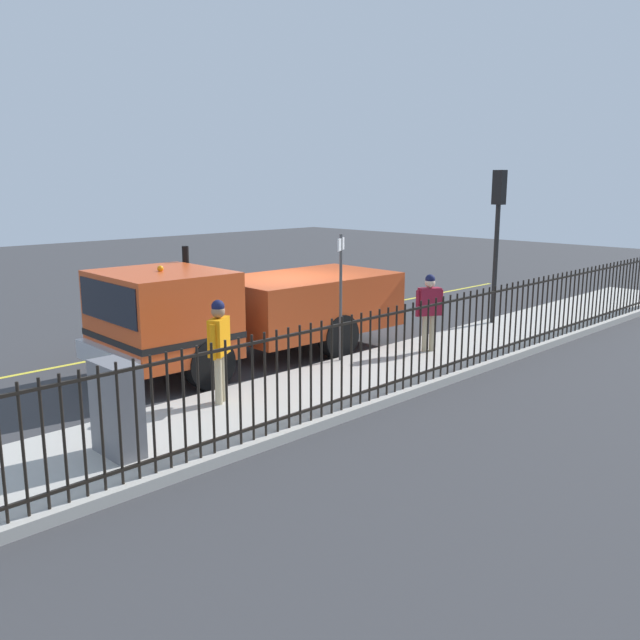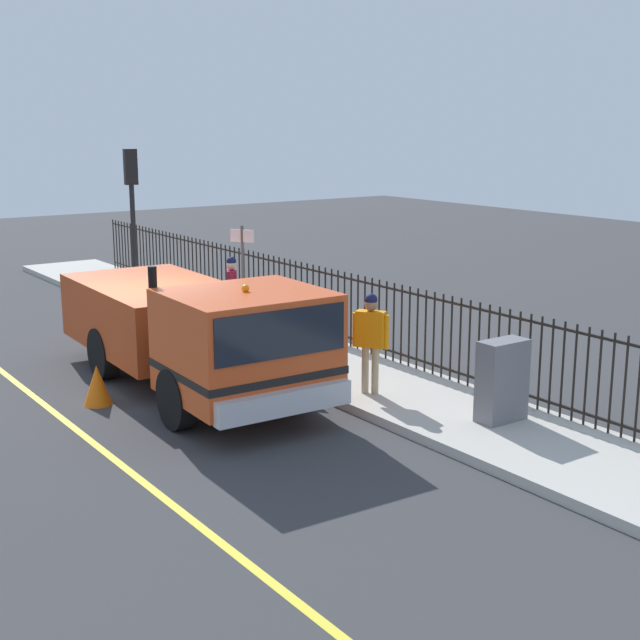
{
  "view_description": "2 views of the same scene",
  "coord_description": "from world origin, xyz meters",
  "px_view_note": "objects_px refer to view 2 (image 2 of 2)",
  "views": [
    {
      "loc": [
        11.03,
        -9.64,
        3.73
      ],
      "look_at": [
        2.31,
        -1.04,
        1.2
      ],
      "focal_mm": 37.55,
      "sensor_mm": 36.0,
      "label": 1
    },
    {
      "loc": [
        -6.56,
        -14.56,
        4.63
      ],
      "look_at": [
        2.09,
        -2.31,
        1.26
      ],
      "focal_mm": 49.38,
      "sensor_mm": 36.0,
      "label": 2
    }
  ],
  "objects_px": {
    "traffic_cone": "(97,385)",
    "traffic_light_near": "(132,196)",
    "worker_standing": "(371,333)",
    "utility_cabinet": "(502,381)",
    "pedestrian_distant": "(232,286)",
    "work_truck": "(198,328)",
    "street_sign": "(243,276)"
  },
  "relations": [
    {
      "from": "traffic_light_near",
      "to": "traffic_cone",
      "type": "height_order",
      "value": "traffic_light_near"
    },
    {
      "from": "traffic_light_near",
      "to": "worker_standing",
      "type": "bearing_deg",
      "value": 101.48
    },
    {
      "from": "pedestrian_distant",
      "to": "utility_cabinet",
      "type": "bearing_deg",
      "value": -147.15
    },
    {
      "from": "work_truck",
      "to": "street_sign",
      "type": "height_order",
      "value": "street_sign"
    },
    {
      "from": "pedestrian_distant",
      "to": "street_sign",
      "type": "bearing_deg",
      "value": -174.03
    },
    {
      "from": "work_truck",
      "to": "pedestrian_distant",
      "type": "relative_size",
      "value": 4.15
    },
    {
      "from": "utility_cabinet",
      "to": "street_sign",
      "type": "distance_m",
      "value": 5.83
    },
    {
      "from": "pedestrian_distant",
      "to": "traffic_cone",
      "type": "height_order",
      "value": "pedestrian_distant"
    },
    {
      "from": "pedestrian_distant",
      "to": "traffic_light_near",
      "type": "bearing_deg",
      "value": 39.36
    },
    {
      "from": "traffic_cone",
      "to": "traffic_light_near",
      "type": "bearing_deg",
      "value": 61.15
    },
    {
      "from": "pedestrian_distant",
      "to": "street_sign",
      "type": "distance_m",
      "value": 2.13
    },
    {
      "from": "pedestrian_distant",
      "to": "traffic_cone",
      "type": "xyz_separation_m",
      "value": [
        -4.15,
        -2.71,
        -0.84
      ]
    },
    {
      "from": "utility_cabinet",
      "to": "street_sign",
      "type": "height_order",
      "value": "street_sign"
    },
    {
      "from": "traffic_cone",
      "to": "worker_standing",
      "type": "bearing_deg",
      "value": -33.57
    },
    {
      "from": "work_truck",
      "to": "street_sign",
      "type": "xyz_separation_m",
      "value": [
        1.67,
        1.31,
        0.55
      ]
    },
    {
      "from": "traffic_light_near",
      "to": "work_truck",
      "type": "bearing_deg",
      "value": 84.46
    },
    {
      "from": "traffic_light_near",
      "to": "street_sign",
      "type": "xyz_separation_m",
      "value": [
        -0.17,
        -5.54,
        -1.17
      ]
    },
    {
      "from": "worker_standing",
      "to": "pedestrian_distant",
      "type": "height_order",
      "value": "worker_standing"
    },
    {
      "from": "pedestrian_distant",
      "to": "traffic_light_near",
      "type": "relative_size",
      "value": 0.43
    },
    {
      "from": "work_truck",
      "to": "utility_cabinet",
      "type": "relative_size",
      "value": 5.47
    },
    {
      "from": "traffic_light_near",
      "to": "utility_cabinet",
      "type": "distance_m",
      "value": 11.4
    },
    {
      "from": "worker_standing",
      "to": "pedestrian_distant",
      "type": "xyz_separation_m",
      "value": [
        0.33,
        5.24,
        -0.03
      ]
    },
    {
      "from": "worker_standing",
      "to": "work_truck",
      "type": "bearing_deg",
      "value": 12.5
    },
    {
      "from": "worker_standing",
      "to": "utility_cabinet",
      "type": "height_order",
      "value": "worker_standing"
    },
    {
      "from": "traffic_light_near",
      "to": "traffic_cone",
      "type": "distance_m",
      "value": 7.71
    },
    {
      "from": "pedestrian_distant",
      "to": "traffic_light_near",
      "type": "distance_m",
      "value": 4.1
    },
    {
      "from": "worker_standing",
      "to": "traffic_cone",
      "type": "xyz_separation_m",
      "value": [
        -3.82,
        2.53,
        -0.87
      ]
    },
    {
      "from": "traffic_light_near",
      "to": "traffic_cone",
      "type": "bearing_deg",
      "value": 70.65
    },
    {
      "from": "traffic_light_near",
      "to": "traffic_cone",
      "type": "xyz_separation_m",
      "value": [
        -3.51,
        -6.37,
        -2.57
      ]
    },
    {
      "from": "worker_standing",
      "to": "utility_cabinet",
      "type": "relative_size",
      "value": 1.36
    },
    {
      "from": "pedestrian_distant",
      "to": "worker_standing",
      "type": "bearing_deg",
      "value": -154.25
    },
    {
      "from": "traffic_cone",
      "to": "pedestrian_distant",
      "type": "bearing_deg",
      "value": 33.14
    }
  ]
}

